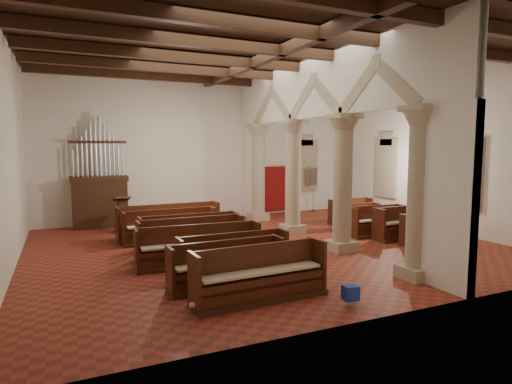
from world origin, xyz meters
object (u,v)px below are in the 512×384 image
object	(u,v)px
lectern	(122,217)
processional_banner	(313,196)
pipe_organ	(100,192)
nave_pew_0	(260,282)
aisle_pew_0	(426,234)

from	to	relation	value
lectern	processional_banner	world-z (taller)	processional_banner
pipe_organ	processional_banner	world-z (taller)	pipe_organ
pipe_organ	nave_pew_0	world-z (taller)	pipe_organ
lectern	aisle_pew_0	bearing A→B (deg)	-39.50
processional_banner	nave_pew_0	size ratio (longest dim) A/B	0.78
nave_pew_0	aisle_pew_0	size ratio (longest dim) A/B	1.63
lectern	processional_banner	xyz separation A→B (m)	(9.04, 1.42, 0.22)
aisle_pew_0	processional_banner	bearing A→B (deg)	83.80
lectern	nave_pew_0	xyz separation A→B (m)	(1.68, -8.32, -0.19)
processional_banner	aisle_pew_0	distance (m)	7.42
lectern	nave_pew_0	bearing A→B (deg)	-83.47
pipe_organ	lectern	world-z (taller)	pipe_organ
pipe_organ	processional_banner	bearing A→B (deg)	-0.04
pipe_organ	aisle_pew_0	world-z (taller)	pipe_organ
pipe_organ	nave_pew_0	xyz separation A→B (m)	(2.31, -9.75, -1.00)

